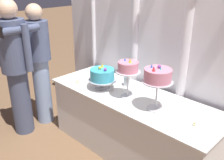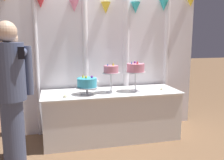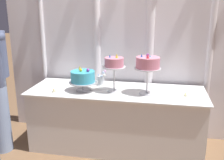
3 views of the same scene
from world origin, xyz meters
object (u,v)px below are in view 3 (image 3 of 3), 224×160
Objects in this scene: cake_table at (116,119)px; cake_display_center at (114,64)px; cake_display_rightmost at (148,64)px; tealight_near_left at (185,95)px; tealight_far_left at (54,91)px; flower_vase at (101,79)px; cake_display_leftmost at (83,77)px.

cake_table is 0.68m from cake_display_center.
tealight_near_left is (0.42, -0.01, -0.32)m from cake_display_rightmost.
tealight_near_left is (0.76, -0.07, 0.37)m from cake_table.
flower_vase is at bearing 38.12° from tealight_far_left.
tealight_far_left and tealight_near_left have the same top height.
cake_display_center is (-0.02, -0.06, 0.68)m from cake_table.
cake_table is 0.64m from cake_display_leftmost.
cake_display_leftmost reaches higher than cake_table.
cake_table is 0.78m from cake_display_rightmost.
cake_display_rightmost is 2.53× the size of flower_vase.
cake_display_center is at bearing 179.04° from cake_display_rightmost.
cake_display_center is 0.39m from flower_vase.
tealight_near_left is at bearing 4.99° from tealight_far_left.
cake_display_rightmost is (0.72, 0.02, 0.18)m from cake_display_leftmost.
cake_display_center is at bearing 11.91° from tealight_far_left.
cake_display_center reaches higher than cake_table.
tealight_near_left is at bearing -13.63° from flower_vase.
cake_display_center reaches higher than tealight_far_left.
tealight_near_left is at bearing 0.86° from cake_display_leftmost.
cake_table is 0.85m from tealight_near_left.
cake_table is 39.45× the size of tealight_far_left.
cake_display_leftmost is 6.23× the size of tealight_far_left.
tealight_far_left is at bearing -168.09° from cake_display_center.
flower_vase reaches higher than tealight_far_left.
cake_display_leftmost is 0.39m from cake_display_center.
flower_vase is at bearing 142.88° from cake_table.
flower_vase is at bearing 59.04° from cake_display_leftmost.
cake_display_center reaches higher than tealight_near_left.
cake_table is at bearing -37.12° from flower_vase.
cake_table is 0.80m from tealight_far_left.
tealight_far_left is (-0.68, -0.20, 0.37)m from cake_table.
flower_vase is (-0.20, 0.22, -0.25)m from cake_display_center.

